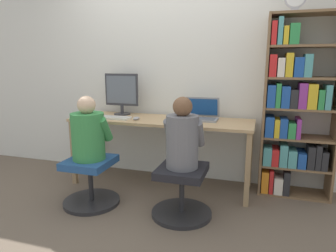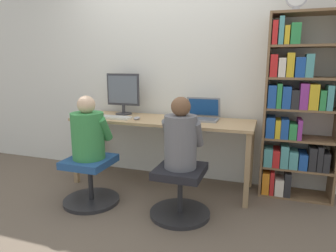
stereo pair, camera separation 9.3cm
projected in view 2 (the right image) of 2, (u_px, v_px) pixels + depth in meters
name	position (u px, v px, depth m)	size (l,w,h in m)	color
ground_plane	(152.00, 195.00, 3.21)	(14.00, 14.00, 0.00)	brown
wall_back	(172.00, 70.00, 3.58)	(10.00, 0.05, 2.60)	silver
desk	(161.00, 126.00, 3.35)	(2.03, 0.62, 0.77)	tan
desktop_monitor	(123.00, 93.00, 3.60)	(0.42, 0.20, 0.49)	#333338
laptop	(202.00, 115.00, 3.29)	(0.37, 0.29, 0.24)	gray
keyboard	(112.00, 117.00, 3.39)	(0.46, 0.15, 0.03)	silver
computer_mouse_by_keyboard	(137.00, 118.00, 3.30)	(0.07, 0.11, 0.03)	#99999E
office_chair_left	(90.00, 180.00, 3.00)	(0.56, 0.56, 0.47)	#262628
office_chair_right	(180.00, 191.00, 2.74)	(0.56, 0.56, 0.47)	#262628
person_at_monitor	(88.00, 132.00, 2.90)	(0.39, 0.33, 0.62)	#388C47
person_at_laptop	(181.00, 137.00, 2.64)	(0.35, 0.31, 0.64)	slate
bookshelf	(294.00, 113.00, 3.02)	(0.71, 0.33, 1.87)	brown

